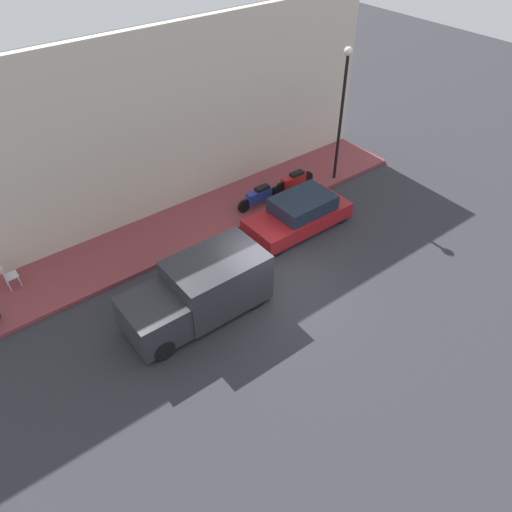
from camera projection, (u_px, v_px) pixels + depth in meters
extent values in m
plane|color=#2D2D33|center=(274.00, 291.00, 16.11)|extent=(60.00, 60.00, 0.00)
cube|color=brown|center=(196.00, 222.00, 18.90)|extent=(2.70, 18.53, 0.14)
cube|color=beige|center=(166.00, 126.00, 17.68)|extent=(0.30, 18.53, 6.78)
cube|color=maroon|center=(298.00, 218.00, 18.45)|extent=(1.76, 4.00, 0.57)
cube|color=#192333|center=(303.00, 204.00, 18.19)|extent=(1.55, 2.20, 0.53)
cylinder|color=black|center=(278.00, 247.00, 17.35)|extent=(0.20, 0.58, 0.58)
cylinder|color=black|center=(252.00, 227.00, 18.27)|extent=(0.20, 0.58, 0.58)
cylinder|color=black|center=(342.00, 216.00, 18.82)|extent=(0.20, 0.58, 0.58)
cylinder|color=black|center=(314.00, 198.00, 19.74)|extent=(0.20, 0.58, 0.58)
cube|color=#2D2D33|center=(217.00, 280.00, 15.02)|extent=(1.91, 2.87, 1.63)
cube|color=#2D2D33|center=(153.00, 319.00, 14.14)|extent=(1.81, 1.54, 1.14)
cube|color=#192333|center=(144.00, 314.00, 13.83)|extent=(1.62, 0.85, 0.46)
cylinder|color=black|center=(163.00, 350.00, 13.82)|extent=(0.22, 0.65, 0.65)
cylinder|color=black|center=(136.00, 315.00, 14.82)|extent=(0.22, 0.65, 0.65)
cylinder|color=black|center=(256.00, 299.00, 15.36)|extent=(0.22, 0.65, 0.65)
cylinder|color=black|center=(225.00, 271.00, 16.36)|extent=(0.22, 0.65, 0.65)
cube|color=#B21E1E|center=(294.00, 181.00, 20.08)|extent=(0.30, 1.09, 0.45)
cube|color=black|center=(297.00, 173.00, 19.97)|extent=(0.27, 0.59, 0.12)
cylinder|color=black|center=(280.00, 190.00, 19.87)|extent=(0.10, 0.67, 0.67)
cylinder|color=black|center=(306.00, 179.00, 20.52)|extent=(0.10, 0.67, 0.67)
cube|color=navy|center=(259.00, 196.00, 19.35)|extent=(0.30, 1.08, 0.46)
cube|color=black|center=(262.00, 188.00, 19.23)|extent=(0.27, 0.59, 0.12)
cylinder|color=black|center=(244.00, 206.00, 19.12)|extent=(0.10, 0.53, 0.53)
cylinder|color=black|center=(274.00, 193.00, 19.82)|extent=(0.10, 0.53, 0.53)
cylinder|color=black|center=(340.00, 121.00, 19.64)|extent=(0.12, 0.12, 5.13)
sphere|color=silver|center=(348.00, 51.00, 17.93)|extent=(0.33, 0.33, 0.33)
cube|color=silver|center=(11.00, 276.00, 15.80)|extent=(0.40, 0.40, 0.04)
cube|color=silver|center=(2.00, 272.00, 15.55)|extent=(0.40, 0.04, 0.49)
cylinder|color=silver|center=(20.00, 282.00, 15.93)|extent=(0.04, 0.04, 0.42)
cylinder|color=silver|center=(17.00, 276.00, 16.13)|extent=(0.04, 0.04, 0.42)
cylinder|color=silver|center=(9.00, 286.00, 15.76)|extent=(0.04, 0.04, 0.42)
cylinder|color=silver|center=(6.00, 280.00, 15.97)|extent=(0.04, 0.04, 0.42)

